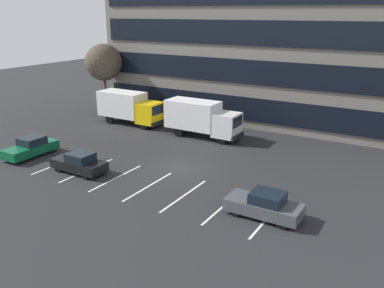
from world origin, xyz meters
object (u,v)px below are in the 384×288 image
Objects in this scene: sedan_charcoal at (264,205)px; box_truck_white at (201,117)px; sedan_forest at (31,147)px; box_truck_yellow at (129,106)px; sedan_black at (79,163)px; bare_tree at (104,62)px.

box_truck_white is at bearing 132.67° from sedan_charcoal.
sedan_charcoal is 19.80m from sedan_forest.
box_truck_yellow is at bearing 178.76° from box_truck_white.
box_truck_yellow is 22.66m from sedan_charcoal.
sedan_forest is (-5.90, 0.51, 0.03)m from sedan_black.
bare_tree is at bearing 153.32° from box_truck_yellow.
sedan_charcoal is at bearing -30.36° from bare_tree.
box_truck_yellow reaches higher than sedan_charcoal.
box_truck_white is 12.57m from sedan_black.
bare_tree is at bearing 167.82° from box_truck_white.
sedan_charcoal is (13.91, 0.49, 0.02)m from sedan_black.
box_truck_white is 15.26m from bare_tree.
box_truck_yellow is at bearing 148.58° from sedan_charcoal.
sedan_charcoal is (10.70, -11.61, -1.14)m from box_truck_white.
bare_tree is (-11.24, 15.22, 4.93)m from sedan_black.
box_truck_yellow is 8.62m from box_truck_white.
box_truck_yellow is 1.70× the size of sedan_black.
box_truck_white is (8.61, -0.19, 0.02)m from box_truck_yellow.
box_truck_yellow is 0.99× the size of box_truck_white.
sedan_charcoal is at bearing -0.04° from sedan_forest.
bare_tree reaches higher than sedan_black.
bare_tree is (-25.15, 14.73, 4.91)m from sedan_charcoal.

